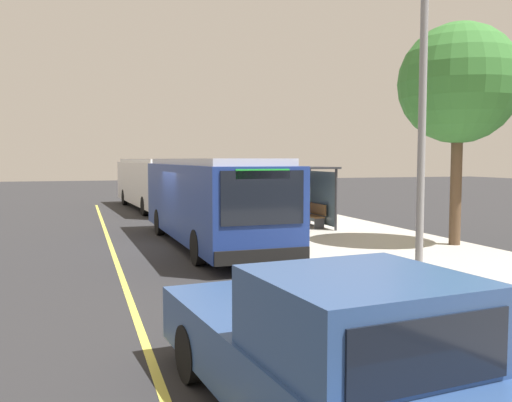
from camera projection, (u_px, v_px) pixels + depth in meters
ground_plane at (178, 245)px, 18.88m from camera, size 120.00×120.00×0.00m
sidewalk_curb at (338, 236)px, 20.69m from camera, size 44.00×6.40×0.15m
lane_stripe_center at (112, 248)px, 18.22m from camera, size 36.00×0.14×0.01m
transit_bus_main at (209, 198)px, 18.68m from camera, size 10.81×2.86×2.95m
transit_bus_second at (153, 182)px, 32.43m from camera, size 11.87×3.34×2.95m
pickup_truck at (323, 354)px, 5.92m from camera, size 5.58×2.57×1.85m
bus_shelter at (310, 184)px, 22.78m from camera, size 2.90×1.60×2.48m
waiting_bench at (314, 215)px, 22.81m from camera, size 1.60×0.48×0.95m
route_sign_post at (278, 186)px, 20.19m from camera, size 0.44×0.08×2.80m
pedestrian_commuter at (289, 206)px, 21.38m from camera, size 0.24×0.40×1.69m
street_tree_near_shelter at (459, 84)px, 17.69m from camera, size 3.83×3.83×7.11m
utility_pole at (422, 139)px, 11.49m from camera, size 0.16×0.16×6.40m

